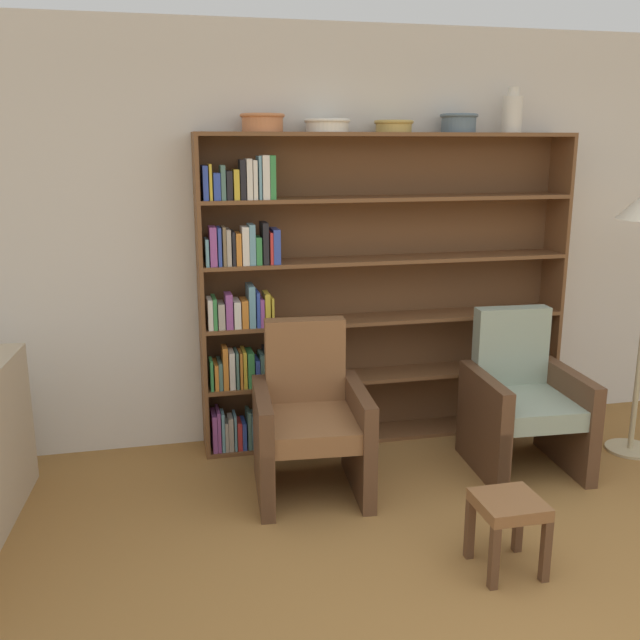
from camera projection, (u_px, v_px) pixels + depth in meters
wall_back at (380, 237)px, 4.91m from camera, size 12.00×0.06×2.75m
bookshelf at (351, 295)px, 4.78m from camera, size 2.51×0.30×2.07m
bowl_olive at (262, 122)px, 4.36m from camera, size 0.28×0.28×0.11m
bowl_copper at (327, 125)px, 4.45m from camera, size 0.29×0.29×0.08m
bowl_cream at (394, 125)px, 4.55m from camera, size 0.25×0.25×0.08m
bowl_slate at (459, 122)px, 4.64m from camera, size 0.25×0.25×0.12m
vase_tall at (512, 113)px, 4.71m from camera, size 0.13×0.13×0.29m
armchair_leather at (310, 421)px, 4.17m from camera, size 0.69×0.73×0.98m
armchair_cushioned at (522, 402)px, 4.47m from camera, size 0.68×0.72×0.98m
footstool at (508, 514)px, 3.38m from camera, size 0.30×0.30×0.37m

